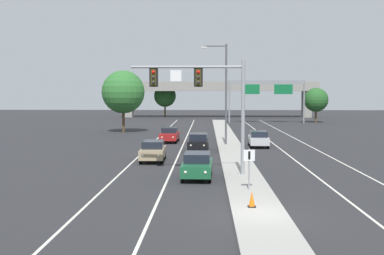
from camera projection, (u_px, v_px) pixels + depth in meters
The scene contains 20 objects.
ground_plane at pixel (260, 216), 21.41m from camera, with size 260.00×260.00×0.00m, color #28282B.
median_island at pixel (235, 159), 39.35m from camera, with size 2.40×110.00×0.15m, color #9E9B93.
lane_stripe_oncoming_center at pixel (181, 149), 46.47m from camera, with size 0.14×100.00×0.01m, color silver.
lane_stripe_receding_center at pixel (281, 150), 46.20m from camera, with size 0.14×100.00×0.01m, color silver.
edge_stripe_left at pixel (146, 149), 46.57m from camera, with size 0.14×100.00×0.01m, color silver.
edge_stripe_right at pixel (317, 150), 46.10m from camera, with size 0.14×100.00×0.01m, color silver.
overhead_signal_mast at pixel (207, 93), 31.17m from camera, with size 7.17×0.44×7.20m.
median_sign_post at pixel (249, 163), 26.42m from camera, with size 0.60×0.10×2.20m.
street_lamp_median at pixel (224, 88), 49.31m from camera, with size 2.58×0.28×10.00m.
car_oncoming_green at pixel (197, 165), 30.90m from camera, with size 1.93×4.51×1.58m.
car_oncoming_tan at pixel (153, 151), 38.56m from camera, with size 1.90×4.50×1.58m.
car_oncoming_black at pixel (198, 142), 45.46m from camera, with size 1.90×4.50×1.58m.
car_oncoming_red at pixel (170, 135), 53.31m from camera, with size 1.92×4.51×1.58m.
car_receding_silver at pixel (258, 139), 48.62m from camera, with size 1.92×4.51×1.58m.
traffic_cone_median_nose at pixel (252, 199), 22.46m from camera, with size 0.36×0.36×0.74m.
highway_sign_gantry at pixel (267, 88), 86.28m from camera, with size 13.28×0.42×7.50m.
overpass_bridge at pixel (217, 90), 106.52m from camera, with size 42.40×6.40×7.65m.
tree_far_left_a at pixel (165, 96), 109.13m from camera, with size 4.84×4.84×7.01m.
tree_far_right_a at pixel (316, 100), 87.55m from camera, with size 4.27×4.27×6.18m.
tree_far_left_c at pixel (123, 92), 65.84m from camera, with size 5.72×5.72×8.27m.
Camera 1 is at (-2.31, -21.16, 5.35)m, focal length 46.35 mm.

